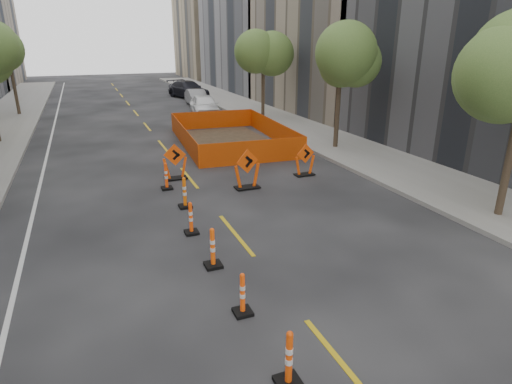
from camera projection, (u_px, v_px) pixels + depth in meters
name	position (u px, v px, depth m)	size (l,w,h in m)	color
ground_plane	(296.00, 308.00, 9.35)	(140.00, 140.00, 0.00)	black
sidewalk_right	(345.00, 147.00, 22.96)	(4.00, 90.00, 0.15)	gray
bld_right_c	(355.00, 19.00, 33.72)	(12.00, 16.00, 14.00)	gray
bld_right_e	(222.00, 21.00, 63.79)	(12.00, 14.00, 16.00)	tan
tree_l_d	(8.00, 54.00, 31.10)	(2.80, 2.80, 5.95)	#382B1E
tree_r_b	(341.00, 60.00, 21.24)	(2.80, 2.80, 5.95)	#382B1E
tree_r_c	(263.00, 54.00, 29.98)	(2.80, 2.80, 5.95)	#382B1E
channelizer_1	(289.00, 359.00, 7.09)	(0.43, 0.43, 1.08)	#DE4209
channelizer_2	(243.00, 294.00, 8.99)	(0.39, 0.39, 0.98)	#FF490A
channelizer_3	(213.00, 248.00, 10.85)	(0.43, 0.43, 1.09)	#FF520A
channelizer_4	(191.00, 218.00, 12.74)	(0.40, 0.40, 1.01)	#FF480A
channelizer_5	(185.00, 192.00, 14.72)	(0.44, 0.44, 1.11)	#E25C09
channelizer_6	(166.00, 176.00, 16.54)	(0.42, 0.42, 1.06)	#FF450A
chevron_sign_left	(175.00, 162.00, 17.65)	(1.01, 0.61, 1.51)	#DD4409
chevron_sign_center	(247.00, 169.00, 16.53)	(1.06, 0.64, 1.59)	#D84209
chevron_sign_right	(305.00, 160.00, 18.16)	(0.93, 0.56, 1.40)	#E54609
safety_fence	(230.00, 133.00, 23.92)	(5.26, 8.95, 1.12)	#DF5E0B
parked_car_near	(204.00, 105.00, 32.28)	(1.88, 4.68, 1.59)	white
parked_car_mid	(197.00, 98.00, 37.40)	(1.45, 4.16, 1.37)	gray
parked_car_far	(188.00, 89.00, 42.32)	(2.27, 5.57, 1.62)	black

